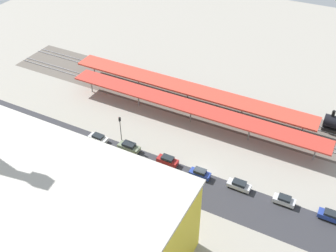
# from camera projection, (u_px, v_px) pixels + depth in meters

# --- Properties ---
(ground_plane) EXTENTS (206.79, 206.79, 0.00)m
(ground_plane) POSITION_uv_depth(u_px,v_px,m) (201.00, 174.00, 78.91)
(ground_plane) COLOR gray
(ground_plane) RESTS_ON ground
(rail_bed) EXTENTS (129.52, 17.10, 0.01)m
(rail_bed) POSITION_uv_depth(u_px,v_px,m) (237.00, 114.00, 94.89)
(rail_bed) COLOR #5B544C
(rail_bed) RESTS_ON ground
(street_asphalt) EXTENTS (129.41, 11.74, 0.01)m
(street_asphalt) POSITION_uv_depth(u_px,v_px,m) (193.00, 186.00, 76.17)
(street_asphalt) COLOR #2D2D33
(street_asphalt) RESTS_ON ground
(track_rails) EXTENTS (129.22, 10.66, 0.12)m
(track_rails) POSITION_uv_depth(u_px,v_px,m) (237.00, 113.00, 94.78)
(track_rails) COLOR #9E9EA8
(track_rails) RESTS_ON ground
(platform_canopy_near) EXTENTS (62.46, 6.22, 4.51)m
(platform_canopy_near) POSITION_uv_depth(u_px,v_px,m) (191.00, 107.00, 89.69)
(platform_canopy_near) COLOR #B73328
(platform_canopy_near) RESTS_ON ground
(platform_canopy_far) EXTENTS (62.85, 6.77, 4.22)m
(platform_canopy_far) POSITION_uv_depth(u_px,v_px,m) (188.00, 88.00, 96.41)
(platform_canopy_far) COLOR #C63D2D
(platform_canopy_far) RESTS_ON ground
(parked_car_0) EXTENTS (4.27, 1.86, 1.69)m
(parked_car_0) POSITION_uv_depth(u_px,v_px,m) (330.00, 216.00, 69.53)
(parked_car_0) COLOR black
(parked_car_0) RESTS_ON ground
(parked_car_1) EXTENTS (4.02, 1.76, 1.67)m
(parked_car_1) POSITION_uv_depth(u_px,v_px,m) (284.00, 200.00, 72.38)
(parked_car_1) COLOR black
(parked_car_1) RESTS_ON ground
(parked_car_2) EXTENTS (4.56, 1.86, 1.70)m
(parked_car_2) POSITION_uv_depth(u_px,v_px,m) (239.00, 185.00, 75.33)
(parked_car_2) COLOR black
(parked_car_2) RESTS_ON ground
(parked_car_3) EXTENTS (4.17, 1.71, 1.85)m
(parked_car_3) POSITION_uv_depth(u_px,v_px,m) (200.00, 174.00, 77.73)
(parked_car_3) COLOR black
(parked_car_3) RESTS_ON ground
(parked_car_4) EXTENTS (4.47, 1.82, 1.79)m
(parked_car_4) POSITION_uv_depth(u_px,v_px,m) (168.00, 161.00, 80.72)
(parked_car_4) COLOR black
(parked_car_4) RESTS_ON ground
(parked_car_5) EXTENTS (4.86, 2.02, 1.82)m
(parked_car_5) POSITION_uv_depth(u_px,v_px,m) (129.00, 147.00, 84.05)
(parked_car_5) COLOR black
(parked_car_5) RESTS_ON ground
(parked_car_6) EXTENTS (4.44, 1.91, 1.52)m
(parked_car_6) POSITION_uv_depth(u_px,v_px,m) (98.00, 138.00, 86.56)
(parked_car_6) COLOR black
(parked_car_6) RESTS_ON ground
(construction_building) EXTENTS (41.09, 23.83, 14.51)m
(construction_building) POSITION_uv_depth(u_px,v_px,m) (50.00, 219.00, 60.92)
(construction_building) COLOR yellow
(construction_building) RESTS_ON ground
(construction_roof_slab) EXTENTS (41.70, 24.44, 0.40)m
(construction_roof_slab) POSITION_uv_depth(u_px,v_px,m) (40.00, 185.00, 56.34)
(construction_roof_slab) COLOR #B7B2A8
(construction_roof_slab) RESTS_ON construction_building
(box_truck_0) EXTENTS (9.45, 2.39, 3.57)m
(box_truck_0) POSITION_uv_depth(u_px,v_px,m) (77.00, 165.00, 78.37)
(box_truck_0) COLOR black
(box_truck_0) RESTS_ON ground
(box_truck_1) EXTENTS (9.84, 2.76, 3.36)m
(box_truck_1) POSITION_uv_depth(u_px,v_px,m) (59.00, 158.00, 80.07)
(box_truck_1) COLOR black
(box_truck_1) RESTS_ON ground
(box_truck_2) EXTENTS (10.01, 2.48, 3.33)m
(box_truck_2) POSITION_uv_depth(u_px,v_px,m) (110.00, 177.00, 75.88)
(box_truck_2) COLOR black
(box_truck_2) RESTS_ON ground
(street_tree_2) EXTENTS (5.54, 5.54, 7.63)m
(street_tree_2) POSITION_uv_depth(u_px,v_px,m) (21.00, 127.00, 83.02)
(street_tree_2) COLOR brown
(street_tree_2) RESTS_ON ground
(traffic_light) EXTENTS (0.50, 0.36, 7.12)m
(traffic_light) POSITION_uv_depth(u_px,v_px,m) (120.00, 127.00, 83.25)
(traffic_light) COLOR #333333
(traffic_light) RESTS_ON ground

